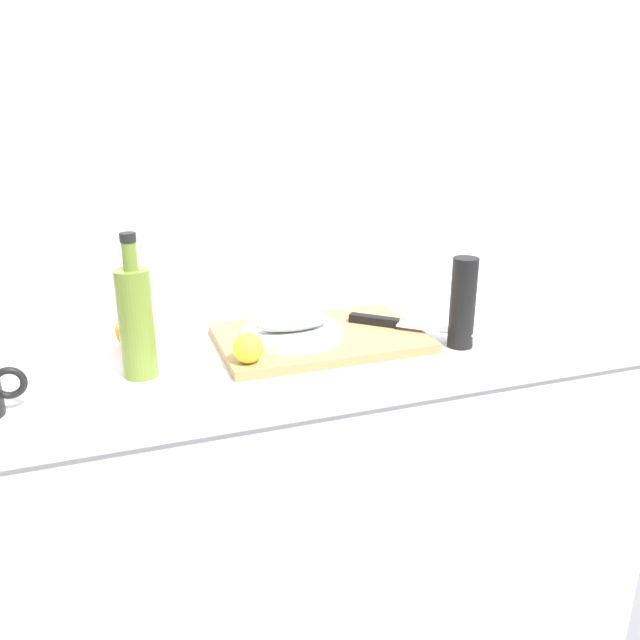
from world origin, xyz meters
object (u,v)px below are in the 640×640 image
Objects in this scene: cutting_board at (320,338)px; pepper_mill at (463,303)px; orange_0 at (133,330)px; coffee_mug_0 at (38,331)px; olive_oil_bottle at (136,320)px; white_plate at (293,333)px; fish_fillet at (292,321)px; lemon_0 at (248,348)px; chef_knife at (397,323)px.

pepper_mill reaches higher than cutting_board.
pepper_mill reaches higher than orange_0.
olive_oil_bottle is at bearing -42.66° from coffee_mug_0.
cutting_board is 2.00× the size of white_plate.
olive_oil_bottle is at bearing -170.56° from fish_fillet.
cutting_board is 2.67× the size of fish_fillet.
orange_0 is at bearing 133.58° from lemon_0.
orange_0 is (-0.37, 0.10, 0.03)m from cutting_board.
chef_knife is 0.88× the size of olive_oil_bottle.
coffee_mug_0 is 0.60× the size of pepper_mill.
white_plate reaches higher than cutting_board.
lemon_0 is at bearing -150.19° from cutting_board.
white_plate is 0.16m from lemon_0.
chef_knife is 0.36m from lemon_0.
orange_0 is at bearing 162.06° from white_plate.
olive_oil_bottle is at bearing -170.56° from white_plate.
lemon_0 is at bearing -138.54° from white_plate.
fish_fillet is 0.32m from olive_oil_bottle.
chef_knife reaches higher than cutting_board.
cutting_board is 0.39m from orange_0.
olive_oil_bottle reaches higher than orange_0.
coffee_mug_0 is (-0.37, 0.22, 0.00)m from lemon_0.
fish_fillet is at bearing 41.46° from lemon_0.
white_plate is 1.12× the size of pepper_mill.
olive_oil_bottle is 0.17m from orange_0.
white_plate is at bearing -90.00° from fish_fillet.
coffee_mug_0 is (-0.55, 0.12, 0.04)m from cutting_board.
white_plate is (-0.06, 0.00, 0.02)m from cutting_board.
olive_oil_bottle reaches higher than coffee_mug_0.
cutting_board is 3.73× the size of coffee_mug_0.
olive_oil_bottle is at bearing 164.77° from lemon_0.
orange_0 is at bearing -151.09° from chef_knife.
chef_knife is 0.15m from pepper_mill.
white_plate is 0.35m from pepper_mill.
chef_knife is (0.23, -0.02, -0.02)m from fish_fillet.
cutting_board is 1.80× the size of chef_knife.
lemon_0 is at bearing -30.45° from coffee_mug_0.
cutting_board is at bearing 29.81° from lemon_0.
chef_knife is at bearing -5.33° from fish_fillet.
white_plate is at bearing -13.29° from coffee_mug_0.
pepper_mill is at bearing -19.94° from white_plate.
white_plate is 2.93× the size of orange_0.
orange_0 is at bearing 162.06° from fish_fillet.
fish_fillet is at bearing 160.06° from pepper_mill.
olive_oil_bottle is at bearing -172.43° from cutting_board.
lemon_0 is 0.21m from olive_oil_bottle.
coffee_mug_0 is at bearing 137.34° from olive_oil_bottle.
lemon_0 reaches higher than white_plate.
chef_knife is at bearing 134.90° from pepper_mill.
coffee_mug_0 is 1.57× the size of orange_0.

